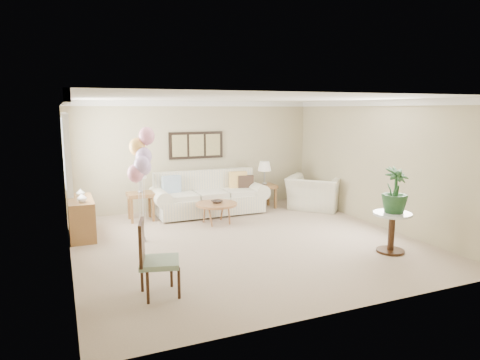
{
  "coord_description": "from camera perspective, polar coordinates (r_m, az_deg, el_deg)",
  "views": [
    {
      "loc": [
        -3.06,
        -6.97,
        2.42
      ],
      "look_at": [
        0.15,
        0.6,
        1.05
      ],
      "focal_mm": 32.0,
      "sensor_mm": 36.0,
      "label": 1
    }
  ],
  "objects": [
    {
      "name": "ground_plane",
      "position": [
        7.98,
        0.71,
        -8.18
      ],
      "size": [
        6.0,
        6.0,
        0.0
      ],
      "primitive_type": "plane",
      "color": "tan"
    },
    {
      "name": "room_shell",
      "position": [
        7.69,
        -0.3,
        3.54
      ],
      "size": [
        6.04,
        6.04,
        2.6
      ],
      "color": "#BEB488",
      "rests_on": "ground"
    },
    {
      "name": "wall_art_triptych",
      "position": [
        10.43,
        -5.85,
        4.63
      ],
      "size": [
        1.35,
        0.06,
        0.65
      ],
      "color": "black",
      "rests_on": "ground"
    },
    {
      "name": "sofa",
      "position": [
        9.98,
        -4.17,
        -2.3
      ],
      "size": [
        2.67,
        1.0,
        0.99
      ],
      "color": "beige",
      "rests_on": "ground"
    },
    {
      "name": "end_table_left",
      "position": [
        9.58,
        -13.12,
        -2.24
      ],
      "size": [
        0.57,
        0.51,
        0.62
      ],
      "color": "olive",
      "rests_on": "ground"
    },
    {
      "name": "end_table_right",
      "position": [
        10.55,
        3.26,
        -1.12
      ],
      "size": [
        0.53,
        0.48,
        0.58
      ],
      "color": "olive",
      "rests_on": "ground"
    },
    {
      "name": "lamp_left",
      "position": [
        9.49,
        -13.24,
        0.74
      ],
      "size": [
        0.3,
        0.3,
        0.53
      ],
      "color": "gray",
      "rests_on": "end_table_left"
    },
    {
      "name": "lamp_right",
      "position": [
        10.47,
        3.29,
        1.75
      ],
      "size": [
        0.33,
        0.33,
        0.58
      ],
      "color": "gray",
      "rests_on": "end_table_right"
    },
    {
      "name": "coffee_table",
      "position": [
        9.11,
        -3.16,
        -3.3
      ],
      "size": [
        0.88,
        0.88,
        0.44
      ],
      "color": "#9F5D42",
      "rests_on": "ground"
    },
    {
      "name": "decor_bowl",
      "position": [
        9.09,
        -3.08,
        -2.91
      ],
      "size": [
        0.3,
        0.3,
        0.06
      ],
      "primitive_type": "imported",
      "rotation": [
        0.0,
        0.0,
        0.38
      ],
      "color": "#2C231F",
      "rests_on": "coffee_table"
    },
    {
      "name": "armchair",
      "position": [
        10.58,
        9.92,
        -1.69
      ],
      "size": [
        1.62,
        1.63,
        0.8
      ],
      "primitive_type": "imported",
      "rotation": [
        0.0,
        0.0,
        2.32
      ],
      "color": "beige",
      "rests_on": "ground"
    },
    {
      "name": "side_table",
      "position": [
        7.71,
        19.61,
        -5.36
      ],
      "size": [
        0.64,
        0.64,
        0.69
      ],
      "color": "silver",
      "rests_on": "ground"
    },
    {
      "name": "potted_plant",
      "position": [
        7.61,
        19.96,
        -1.29
      ],
      "size": [
        0.46,
        0.46,
        0.77
      ],
      "primitive_type": "imported",
      "rotation": [
        0.0,
        0.0,
        0.08
      ],
      "color": "#1D4321",
      "rests_on": "side_table"
    },
    {
      "name": "accent_chair",
      "position": [
        5.72,
        -11.45,
        -10.03
      ],
      "size": [
        0.61,
        0.61,
        1.02
      ],
      "color": "gray",
      "rests_on": "ground"
    },
    {
      "name": "credenza",
      "position": [
        8.72,
        -20.41,
        -4.74
      ],
      "size": [
        0.46,
        1.2,
        0.74
      ],
      "color": "olive",
      "rests_on": "ground"
    },
    {
      "name": "vase_white",
      "position": [
        8.27,
        -20.33,
        -2.22
      ],
      "size": [
        0.23,
        0.23,
        0.18
      ],
      "primitive_type": "imported",
      "rotation": [
        0.0,
        0.0,
        0.4
      ],
      "color": "white",
      "rests_on": "credenza"
    },
    {
      "name": "vase_sage",
      "position": [
        8.8,
        -20.51,
        -1.58
      ],
      "size": [
        0.17,
        0.17,
        0.17
      ],
      "primitive_type": "imported",
      "rotation": [
        0.0,
        0.0,
        -0.08
      ],
      "color": "#B7BCB2",
      "rests_on": "credenza"
    },
    {
      "name": "balloon_cluster",
      "position": [
        7.86,
        -13.01,
        2.91
      ],
      "size": [
        0.54,
        0.56,
        2.1
      ],
      "color": "gray",
      "rests_on": "ground"
    }
  ]
}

